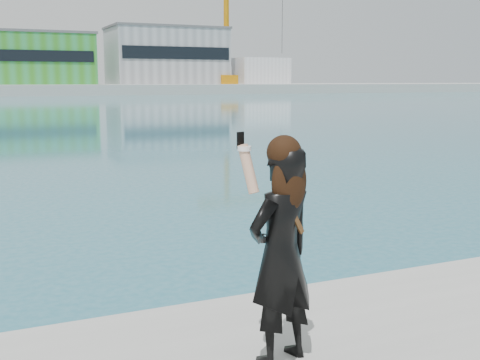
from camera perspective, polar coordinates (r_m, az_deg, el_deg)
The scene contains 6 objects.
warehouse_green at distance 132.33m, azimuth -20.54°, elevation 10.76°, with size 30.60×16.36×10.50m.
warehouse_grey_right at distance 138.34m, azimuth -6.96°, elevation 11.61°, with size 25.50×15.35×12.50m.
ancillary_shed at distance 144.55m, azimuth 1.79°, elevation 10.29°, with size 12.00×10.00×6.00m, color silver.
dock_crane at distance 137.77m, azimuth -0.83°, elevation 14.52°, with size 23.00×4.00×24.00m.
flagpole_right at distance 127.17m, azimuth -13.85°, elevation 10.83°, with size 1.28×0.16×8.00m.
woman at distance 4.24m, azimuth 3.92°, elevation -6.51°, with size 0.66×0.53×1.66m.
Camera 1 is at (-1.26, -3.95, 2.80)m, focal length 45.00 mm.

